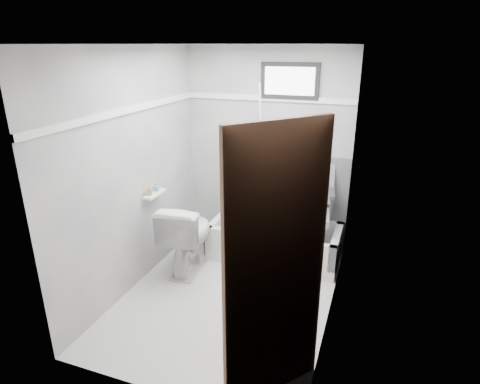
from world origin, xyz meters
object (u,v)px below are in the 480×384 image
at_px(soap_bottle_a, 149,190).
at_px(soap_bottle_b, 156,187).
at_px(office_chair, 306,208).
at_px(bathtub, 275,241).
at_px(toilet, 188,236).
at_px(door, 305,305).

xyz_separation_m(soap_bottle_a, soap_bottle_b, (0.00, 0.14, -0.01)).
xyz_separation_m(office_chair, soap_bottle_a, (-1.51, -0.80, 0.30)).
relative_size(bathtub, toilet, 1.84).
height_order(office_chair, soap_bottle_a, office_chair).
distance_m(office_chair, door, 2.31).
bearing_deg(soap_bottle_b, office_chair, 23.77).
xyz_separation_m(office_chair, door, (0.41, -2.25, 0.33)).
distance_m(office_chair, toilet, 1.36).
relative_size(office_chair, door, 0.55).
distance_m(bathtub, toilet, 1.04).
distance_m(door, soap_bottle_b, 2.49).
relative_size(soap_bottle_a, soap_bottle_b, 1.28).
bearing_deg(bathtub, soap_bottle_b, -151.76).
height_order(door, soap_bottle_a, door).
bearing_deg(toilet, bathtub, -152.49).
distance_m(door, soap_bottle_a, 2.40).
relative_size(door, soap_bottle_a, 17.64).
bearing_deg(office_chair, soap_bottle_b, -164.30).
height_order(bathtub, toilet, toilet).
bearing_deg(bathtub, toilet, -146.23).
distance_m(toilet, soap_bottle_a, 0.68).
distance_m(toilet, door, 2.37).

